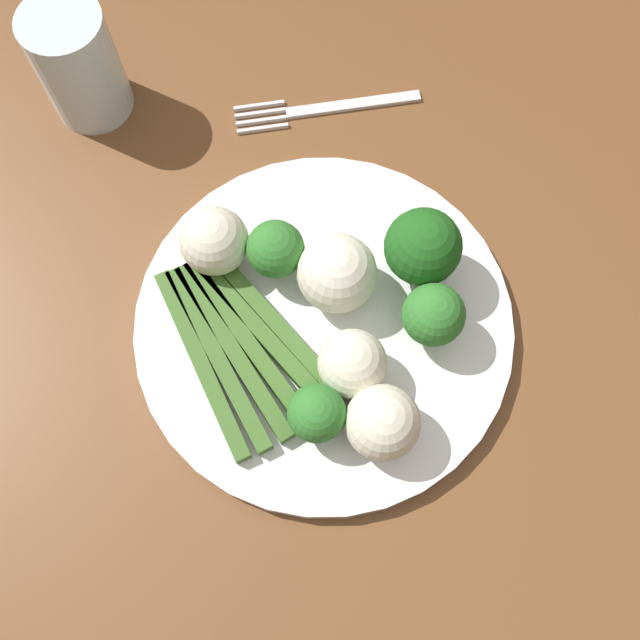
% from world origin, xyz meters
% --- Properties ---
extents(ground_plane, '(6.00, 6.00, 0.02)m').
position_xyz_m(ground_plane, '(0.00, 0.00, -0.01)').
color(ground_plane, '#B7A88E').
extents(dining_table, '(1.17, 1.10, 0.76)m').
position_xyz_m(dining_table, '(0.00, 0.00, 0.66)').
color(dining_table, brown).
rests_on(dining_table, ground_plane).
extents(plate, '(0.29, 0.29, 0.01)m').
position_xyz_m(plate, '(0.06, 0.00, 0.77)').
color(plate, white).
rests_on(plate, dining_table).
extents(asparagus_bundle, '(0.17, 0.14, 0.01)m').
position_xyz_m(asparagus_bundle, '(0.05, 0.07, 0.78)').
color(asparagus_bundle, '#3D6626').
rests_on(asparagus_bundle, plate).
extents(broccoli_front, '(0.06, 0.06, 0.07)m').
position_xyz_m(broccoli_front, '(0.10, -0.08, 0.82)').
color(broccoli_front, '#4C7F2B').
rests_on(broccoli_front, plate).
extents(broccoli_right, '(0.05, 0.05, 0.06)m').
position_xyz_m(broccoli_right, '(0.05, -0.08, 0.81)').
color(broccoli_right, '#609E3D').
rests_on(broccoli_right, plate).
extents(broccoli_back_right, '(0.04, 0.04, 0.05)m').
position_xyz_m(broccoli_back_right, '(-0.02, 0.01, 0.80)').
color(broccoli_back_right, '#609E3D').
rests_on(broccoli_back_right, plate).
extents(broccoli_near_center, '(0.04, 0.04, 0.05)m').
position_xyz_m(broccoli_near_center, '(0.11, 0.03, 0.81)').
color(broccoli_near_center, '#609E3D').
rests_on(broccoli_near_center, plate).
extents(cauliflower_back, '(0.05, 0.05, 0.05)m').
position_xyz_m(cauliflower_back, '(-0.03, -0.03, 0.80)').
color(cauliflower_back, silver).
rests_on(cauliflower_back, plate).
extents(cauliflower_left, '(0.06, 0.06, 0.06)m').
position_xyz_m(cauliflower_left, '(0.09, -0.01, 0.80)').
color(cauliflower_left, white).
rests_on(cauliflower_left, plate).
extents(cauliflower_near_fork, '(0.05, 0.05, 0.05)m').
position_xyz_m(cauliflower_near_fork, '(0.13, 0.08, 0.80)').
color(cauliflower_near_fork, silver).
rests_on(cauliflower_near_fork, plate).
extents(cauliflower_front_left, '(0.05, 0.05, 0.05)m').
position_xyz_m(cauliflower_front_left, '(0.02, -0.02, 0.80)').
color(cauliflower_front_left, silver).
rests_on(cauliflower_front_left, plate).
extents(fork, '(0.03, 0.17, 0.00)m').
position_xyz_m(fork, '(0.27, -0.02, 0.76)').
color(fork, silver).
rests_on(fork, dining_table).
extents(water_glass, '(0.07, 0.07, 0.10)m').
position_xyz_m(water_glass, '(0.30, 0.18, 0.81)').
color(water_glass, silver).
rests_on(water_glass, dining_table).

